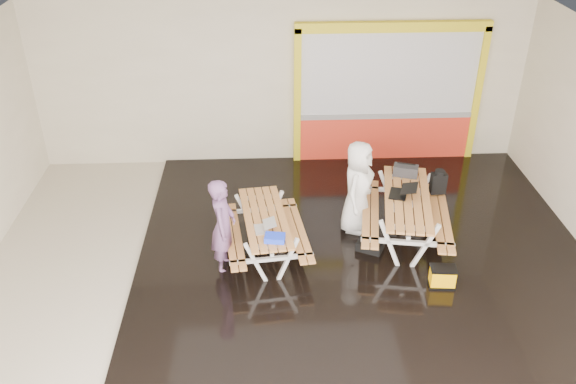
{
  "coord_description": "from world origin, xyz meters",
  "views": [
    {
      "loc": [
        -0.39,
        -7.7,
        6.08
      ],
      "look_at": [
        0.0,
        0.9,
        1.0
      ],
      "focal_mm": 37.61,
      "sensor_mm": 36.0,
      "label": 1
    }
  ],
  "objects_px": {
    "laptop_left": "(264,227)",
    "laptop_right": "(402,192)",
    "dark_case": "(370,245)",
    "fluke_bag": "(442,277)",
    "person_left": "(223,226)",
    "blue_pouch": "(275,238)",
    "toolbox": "(406,171)",
    "picnic_table_right": "(406,207)",
    "person_right": "(358,187)",
    "backpack": "(438,182)",
    "picnic_table_left": "(265,226)"
  },
  "relations": [
    {
      "from": "laptop_left",
      "to": "laptop_right",
      "type": "bearing_deg",
      "value": 18.9
    },
    {
      "from": "dark_case",
      "to": "fluke_bag",
      "type": "xyz_separation_m",
      "value": [
        0.95,
        -1.0,
        0.09
      ]
    },
    {
      "from": "person_left",
      "to": "dark_case",
      "type": "distance_m",
      "value": 2.54
    },
    {
      "from": "laptop_right",
      "to": "blue_pouch",
      "type": "relative_size",
      "value": 1.79
    },
    {
      "from": "dark_case",
      "to": "fluke_bag",
      "type": "relative_size",
      "value": 1.01
    },
    {
      "from": "blue_pouch",
      "to": "toolbox",
      "type": "relative_size",
      "value": 0.65
    },
    {
      "from": "picnic_table_right",
      "to": "person_right",
      "type": "bearing_deg",
      "value": 159.6
    },
    {
      "from": "person_right",
      "to": "blue_pouch",
      "type": "height_order",
      "value": "person_right"
    },
    {
      "from": "dark_case",
      "to": "toolbox",
      "type": "bearing_deg",
      "value": 55.17
    },
    {
      "from": "laptop_left",
      "to": "backpack",
      "type": "relative_size",
      "value": 0.81
    },
    {
      "from": "blue_pouch",
      "to": "picnic_table_right",
      "type": "bearing_deg",
      "value": 24.57
    },
    {
      "from": "fluke_bag",
      "to": "laptop_left",
      "type": "bearing_deg",
      "value": 167.32
    },
    {
      "from": "person_right",
      "to": "blue_pouch",
      "type": "bearing_deg",
      "value": 157.22
    },
    {
      "from": "person_left",
      "to": "picnic_table_left",
      "type": "bearing_deg",
      "value": -57.76
    },
    {
      "from": "picnic_table_right",
      "to": "person_right",
      "type": "xyz_separation_m",
      "value": [
        -0.8,
        0.3,
        0.24
      ]
    },
    {
      "from": "blue_pouch",
      "to": "fluke_bag",
      "type": "xyz_separation_m",
      "value": [
        2.58,
        -0.31,
        -0.6
      ]
    },
    {
      "from": "person_right",
      "to": "toolbox",
      "type": "relative_size",
      "value": 3.55
    },
    {
      "from": "dark_case",
      "to": "backpack",
      "type": "bearing_deg",
      "value": 35.44
    },
    {
      "from": "backpack",
      "to": "laptop_left",
      "type": "bearing_deg",
      "value": -156.76
    },
    {
      "from": "laptop_left",
      "to": "toolbox",
      "type": "distance_m",
      "value": 2.94
    },
    {
      "from": "laptop_right",
      "to": "laptop_left",
      "type": "bearing_deg",
      "value": -161.1
    },
    {
      "from": "laptop_left",
      "to": "person_right",
      "type": "bearing_deg",
      "value": 32.39
    },
    {
      "from": "person_left",
      "to": "person_right",
      "type": "distance_m",
      "value": 2.46
    },
    {
      "from": "person_left",
      "to": "fluke_bag",
      "type": "distance_m",
      "value": 3.5
    },
    {
      "from": "picnic_table_left",
      "to": "toolbox",
      "type": "bearing_deg",
      "value": 23.58
    },
    {
      "from": "picnic_table_left",
      "to": "fluke_bag",
      "type": "distance_m",
      "value": 2.92
    },
    {
      "from": "picnic_table_right",
      "to": "laptop_right",
      "type": "xyz_separation_m",
      "value": [
        -0.08,
        0.07,
        0.26
      ]
    },
    {
      "from": "picnic_table_left",
      "to": "picnic_table_right",
      "type": "distance_m",
      "value": 2.43
    },
    {
      "from": "person_right",
      "to": "backpack",
      "type": "xyz_separation_m",
      "value": [
        1.5,
        0.31,
        -0.11
      ]
    },
    {
      "from": "picnic_table_left",
      "to": "blue_pouch",
      "type": "height_order",
      "value": "blue_pouch"
    },
    {
      "from": "picnic_table_right",
      "to": "laptop_right",
      "type": "relative_size",
      "value": 4.34
    },
    {
      "from": "laptop_left",
      "to": "fluke_bag",
      "type": "bearing_deg",
      "value": -12.68
    },
    {
      "from": "picnic_table_left",
      "to": "picnic_table_right",
      "type": "xyz_separation_m",
      "value": [
        2.4,
        0.35,
        0.07
      ]
    },
    {
      "from": "picnic_table_right",
      "to": "person_right",
      "type": "distance_m",
      "value": 0.89
    },
    {
      "from": "blue_pouch",
      "to": "dark_case",
      "type": "xyz_separation_m",
      "value": [
        1.63,
        0.69,
        -0.69
      ]
    },
    {
      "from": "dark_case",
      "to": "person_left",
      "type": "bearing_deg",
      "value": -172.27
    },
    {
      "from": "picnic_table_left",
      "to": "person_left",
      "type": "xyz_separation_m",
      "value": [
        -0.66,
        -0.32,
        0.22
      ]
    },
    {
      "from": "backpack",
      "to": "person_left",
      "type": "bearing_deg",
      "value": -161.23
    },
    {
      "from": "backpack",
      "to": "dark_case",
      "type": "height_order",
      "value": "backpack"
    },
    {
      "from": "person_left",
      "to": "blue_pouch",
      "type": "bearing_deg",
      "value": -107.76
    },
    {
      "from": "toolbox",
      "to": "fluke_bag",
      "type": "relative_size",
      "value": 1.14
    },
    {
      "from": "blue_pouch",
      "to": "dark_case",
      "type": "distance_m",
      "value": 1.9
    },
    {
      "from": "laptop_right",
      "to": "backpack",
      "type": "xyz_separation_m",
      "value": [
        0.78,
        0.54,
        -0.13
      ]
    },
    {
      "from": "blue_pouch",
      "to": "backpack",
      "type": "relative_size",
      "value": 0.68
    },
    {
      "from": "picnic_table_right",
      "to": "fluke_bag",
      "type": "height_order",
      "value": "picnic_table_right"
    },
    {
      "from": "person_left",
      "to": "blue_pouch",
      "type": "height_order",
      "value": "person_left"
    },
    {
      "from": "picnic_table_left",
      "to": "fluke_bag",
      "type": "height_order",
      "value": "picnic_table_left"
    },
    {
      "from": "laptop_right",
      "to": "dark_case",
      "type": "distance_m",
      "value": 1.05
    },
    {
      "from": "person_right",
      "to": "laptop_left",
      "type": "xyz_separation_m",
      "value": [
        -1.62,
        -1.03,
        -0.08
      ]
    },
    {
      "from": "picnic_table_left",
      "to": "toolbox",
      "type": "xyz_separation_m",
      "value": [
        2.52,
        1.1,
        0.37
      ]
    }
  ]
}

